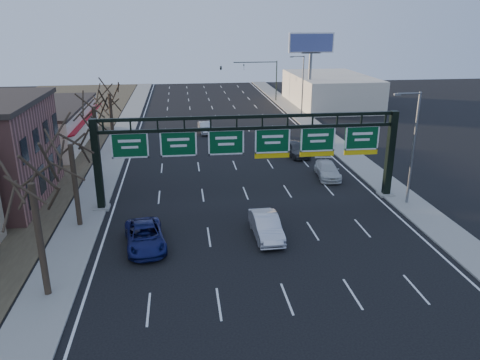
{
  "coord_description": "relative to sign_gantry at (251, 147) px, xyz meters",
  "views": [
    {
      "loc": [
        -5.26,
        -27.06,
        14.34
      ],
      "look_at": [
        -1.2,
        4.4,
        3.2
      ],
      "focal_mm": 35.0,
      "sensor_mm": 36.0,
      "label": 1
    }
  ],
  "objects": [
    {
      "name": "streetlight_far",
      "position": [
        12.31,
        32.0,
        0.45
      ],
      "size": [
        2.15,
        0.22,
        9.0
      ],
      "color": "slate",
      "rests_on": "sidewalk_right"
    },
    {
      "name": "car_grey_far",
      "position": [
        6.76,
        12.58,
        -3.82
      ],
      "size": [
        2.82,
        5.06,
        1.63
      ],
      "primitive_type": "imported",
      "rotation": [
        0.0,
        0.0,
        0.2
      ],
      "color": "#414346",
      "rests_on": "ground"
    },
    {
      "name": "tree_mid",
      "position": [
        -12.96,
        7.0,
        3.23
      ],
      "size": [
        3.6,
        3.6,
        9.24
      ],
      "color": "#2C2118",
      "rests_on": "sidewalk_left"
    },
    {
      "name": "sidewalk_right",
      "position": [
        12.64,
        12.0,
        -4.57
      ],
      "size": [
        3.0,
        120.0,
        0.12
      ],
      "primitive_type": "cube",
      "color": "gray",
      "rests_on": "ground"
    },
    {
      "name": "ground",
      "position": [
        -0.16,
        -8.0,
        -4.63
      ],
      "size": [
        160.0,
        160.0,
        0.0
      ],
      "primitive_type": "plane",
      "color": "black",
      "rests_on": "ground"
    },
    {
      "name": "tree_gantry",
      "position": [
        -12.96,
        -3.0,
        2.48
      ],
      "size": [
        3.6,
        3.6,
        8.48
      ],
      "color": "#2C2118",
      "rests_on": "sidewalk_left"
    },
    {
      "name": "traffic_signal_mast",
      "position": [
        5.53,
        47.0,
        0.87
      ],
      "size": [
        10.16,
        0.54,
        7.0
      ],
      "color": "black",
      "rests_on": "ground"
    },
    {
      "name": "car_blue_suv",
      "position": [
        -8.05,
        -6.9,
        -3.89
      ],
      "size": [
        3.17,
        5.58,
        1.47
      ],
      "primitive_type": "imported",
      "rotation": [
        0.0,
        0.0,
        0.14
      ],
      "color": "navy",
      "rests_on": "ground"
    },
    {
      "name": "building_right_distant",
      "position": [
        19.84,
        42.0,
        -2.13
      ],
      "size": [
        12.0,
        20.0,
        5.0
      ],
      "primitive_type": "cube",
      "color": "beige",
      "rests_on": "ground"
    },
    {
      "name": "lane_markings",
      "position": [
        -0.16,
        12.0,
        -4.62
      ],
      "size": [
        21.6,
        120.0,
        0.01
      ],
      "primitive_type": "cube",
      "color": "white",
      "rests_on": "ground"
    },
    {
      "name": "car_silver_sedan",
      "position": [
        0.06,
        -6.49,
        -3.83
      ],
      "size": [
        1.83,
        4.89,
        1.59
      ],
      "primitive_type": "imported",
      "rotation": [
        0.0,
        0.0,
        0.03
      ],
      "color": "silver",
      "rests_on": "ground"
    },
    {
      "name": "sign_gantry",
      "position": [
        0.0,
        0.0,
        0.0
      ],
      "size": [
        24.6,
        1.2,
        7.2
      ],
      "color": "black",
      "rests_on": "ground"
    },
    {
      "name": "car_silver_distant",
      "position": [
        -2.32,
        24.33,
        -3.94
      ],
      "size": [
        1.81,
        4.32,
        1.39
      ],
      "primitive_type": "imported",
      "rotation": [
        0.0,
        0.0,
        0.08
      ],
      "color": "#ADADB2",
      "rests_on": "ground"
    },
    {
      "name": "tree_far",
      "position": [
        -12.96,
        17.0,
        2.86
      ],
      "size": [
        3.6,
        3.6,
        8.86
      ],
      "color": "#2C2118",
      "rests_on": "sidewalk_left"
    },
    {
      "name": "tree_near",
      "position": [
        -12.96,
        -12.0,
        2.86
      ],
      "size": [
        3.6,
        3.6,
        8.86
      ],
      "color": "#2C2118",
      "rests_on": "sidewalk_left"
    },
    {
      "name": "car_white_wagon",
      "position": [
        8.05,
        5.2,
        -3.94
      ],
      "size": [
        2.43,
        4.96,
        1.39
      ],
      "primitive_type": "imported",
      "rotation": [
        0.0,
        0.0,
        -0.1
      ],
      "color": "silver",
      "rests_on": "ground"
    },
    {
      "name": "streetlight_near",
      "position": [
        12.31,
        -2.0,
        0.45
      ],
      "size": [
        2.15,
        0.22,
        9.0
      ],
      "color": "slate",
      "rests_on": "sidewalk_right"
    },
    {
      "name": "billboard_right",
      "position": [
        14.84,
        36.98,
        4.43
      ],
      "size": [
        7.0,
        0.5,
        12.0
      ],
      "color": "slate",
      "rests_on": "ground"
    },
    {
      "name": "cream_strip",
      "position": [
        -21.64,
        21.0,
        -2.27
      ],
      "size": [
        10.9,
        18.4,
        4.7
      ],
      "color": "beige",
      "rests_on": "ground"
    },
    {
      "name": "sidewalk_left",
      "position": [
        -12.96,
        12.0,
        -4.57
      ],
      "size": [
        3.0,
        120.0,
        0.12
      ],
      "primitive_type": "cube",
      "color": "gray",
      "rests_on": "ground"
    }
  ]
}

